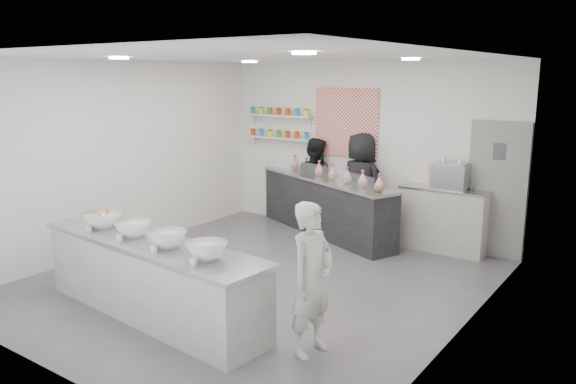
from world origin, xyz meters
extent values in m
plane|color=#515156|center=(0.00, 0.00, 0.00)|extent=(6.00, 6.00, 0.00)
plane|color=white|center=(0.00, 0.00, 3.00)|extent=(6.00, 6.00, 0.00)
plane|color=white|center=(0.00, 3.00, 1.50)|extent=(5.50, 0.00, 5.50)
plane|color=white|center=(-2.75, 0.00, 1.50)|extent=(0.00, 6.00, 6.00)
plane|color=white|center=(2.75, 0.00, 1.50)|extent=(0.00, 6.00, 6.00)
cube|color=gray|center=(2.30, 2.97, 1.05)|extent=(0.88, 0.04, 2.10)
cube|color=red|center=(-0.35, 2.98, 1.95)|extent=(1.25, 0.03, 1.20)
cube|color=silver|center=(-1.75, 2.90, 1.60)|extent=(1.45, 0.22, 0.04)
cube|color=silver|center=(-1.75, 2.90, 2.02)|extent=(1.45, 0.22, 0.04)
cylinder|color=white|center=(-1.40, -1.00, 2.98)|extent=(0.24, 0.24, 0.02)
cylinder|color=white|center=(1.40, -1.00, 2.98)|extent=(0.24, 0.24, 0.02)
cylinder|color=white|center=(-1.40, 1.60, 2.98)|extent=(0.24, 0.24, 0.02)
cylinder|color=white|center=(1.40, 1.60, 2.98)|extent=(0.24, 0.24, 0.02)
cube|color=#9F9F9C|center=(-0.32, -1.57, 0.45)|extent=(3.39, 1.05, 0.91)
cube|color=black|center=(-0.50, 2.55, 0.51)|extent=(3.24, 1.80, 1.01)
cube|color=white|center=(-0.61, 2.29, 1.15)|extent=(2.98, 1.25, 0.28)
cube|color=#9F9F9C|center=(1.55, 2.78, 0.51)|extent=(1.38, 0.44, 1.02)
cube|color=#93969E|center=(1.64, 2.78, 1.22)|extent=(0.52, 0.36, 0.40)
imported|color=silver|center=(1.67, -1.25, 0.79)|extent=(0.42, 0.60, 1.57)
imported|color=black|center=(-0.89, 2.80, 0.83)|extent=(0.81, 0.63, 1.66)
imported|color=black|center=(0.06, 2.80, 0.91)|extent=(0.98, 0.73, 1.81)
camera|label=1|loc=(4.52, -5.69, 2.78)|focal=35.00mm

